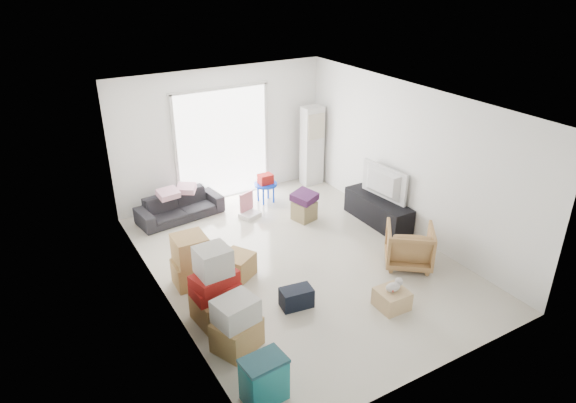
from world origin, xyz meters
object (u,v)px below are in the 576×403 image
Objects in this scene: tv_console at (378,211)px; armchair at (409,244)px; television at (379,195)px; storage_bins at (264,379)px; sofa at (179,203)px; ac_tower at (312,146)px; ottoman at (304,211)px; kids_table at (266,182)px; wood_crate at (392,299)px.

tv_console is 2.00× the size of armchair.
television reaches higher than storage_bins.
sofa is at bearing -14.47° from armchair.
sofa is at bearing -177.25° from ac_tower.
ac_tower is 2.33m from tv_console.
ottoman is 0.61× the size of kids_table.
ottoman is (-1.13, 0.82, -0.39)m from television.
kids_table is (-1.40, 1.89, -0.14)m from television.
storage_bins is at bearing -166.40° from wood_crate.
ac_tower is 2.27m from television.
tv_console is at bearing -71.66° from armchair.
television is 2.67m from wood_crate.
kids_table is (-1.40, 1.89, 0.18)m from tv_console.
armchair reaches higher than wood_crate.
ottoman is (2.04, -1.28, -0.13)m from sofa.
ac_tower reaches higher than tv_console.
kids_table is 4.07m from wood_crate.
television reaches higher than wood_crate.
storage_bins is 1.54× the size of ottoman.
armchair is (2.66, -3.50, 0.06)m from sofa.
television is at bearing -35.81° from ottoman.
tv_console is at bearing -40.50° from sofa.
armchair is 2.32m from ottoman.
sofa is 2.41m from ottoman.
wood_crate is (-1.00, -0.76, -0.24)m from armchair.
television is (0.05, -2.25, -0.30)m from ac_tower.
ac_tower reaches higher than sofa.
armchair reaches higher than sofa.
ottoman is at bearing 48.43° from television.
tv_console is 0.92× the size of sofa.
ac_tower is 6.33m from storage_bins.
storage_bins is 0.95× the size of kids_table.
storage_bins is (-3.85, -4.99, -0.58)m from ac_tower.
ottoman is at bearing -36.00° from armchair.
sofa is 2.69× the size of kids_table.
tv_console is at bearing 174.24° from television.
television is 1.86× the size of storage_bins.
ac_tower is 4.67× the size of ottoman.
television is (0.00, 0.00, 0.32)m from tv_console.
sofa is (-3.12, -0.15, -0.55)m from ac_tower.
kids_table reaches higher than ottoman.
ac_tower is 2.87× the size of kids_table.
armchair is 2.02× the size of ottoman.
ac_tower is at bearing 14.74° from kids_table.
ac_tower is 4.70m from wood_crate.
sofa is (-3.17, 2.10, -0.26)m from television.
sofa is at bearing 146.50° from tv_console.
wood_crate is (-0.37, -2.98, -0.05)m from ottoman.
sofa reaches higher than tv_console.
storage_bins is (-3.39, -1.34, -0.09)m from armchair.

